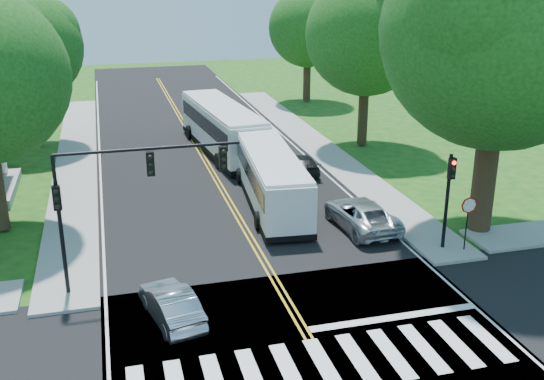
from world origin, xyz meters
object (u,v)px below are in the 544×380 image
object	(u,v)px
bus_lead	(271,177)
suv	(361,214)
signal_nw	(121,186)
signal_ne	(449,189)
hatchback	(171,304)
dark_sedan	(302,164)
bus_follow	(222,127)

from	to	relation	value
bus_lead	suv	xyz separation A→B (m)	(3.43, -4.50, -0.82)
signal_nw	signal_ne	distance (m)	14.13
signal_ne	hatchback	size ratio (longest dim) A/B	1.11
signal_nw	signal_ne	size ratio (longest dim) A/B	1.62
signal_nw	dark_sedan	distance (m)	17.38
bus_follow	hatchback	size ratio (longest dim) A/B	3.24
bus_lead	hatchback	world-z (taller)	bus_lead
hatchback	bus_lead	bearing A→B (deg)	-133.91
signal_ne	dark_sedan	bearing A→B (deg)	102.42
bus_lead	dark_sedan	bearing A→B (deg)	-119.63
bus_follow	dark_sedan	size ratio (longest dim) A/B	3.27
bus_follow	hatchback	world-z (taller)	bus_follow
suv	dark_sedan	xyz separation A→B (m)	(-0.16, 9.26, -0.15)
bus_lead	bus_follow	distance (m)	10.89
suv	bus_lead	bearing A→B (deg)	-55.87
bus_lead	dark_sedan	distance (m)	5.85
signal_nw	signal_ne	world-z (taller)	signal_nw
signal_nw	bus_lead	bearing A→B (deg)	44.71
bus_follow	hatchback	bearing A→B (deg)	68.73
bus_lead	signal_nw	bearing A→B (deg)	49.57
hatchback	dark_sedan	xyz separation A→B (m)	(9.88, 15.53, -0.08)
signal_nw	dark_sedan	bearing A→B (deg)	48.37
bus_lead	suv	distance (m)	5.72
dark_sedan	bus_follow	bearing A→B (deg)	-56.72
suv	bus_follow	bearing A→B (deg)	-78.54
signal_ne	bus_lead	size ratio (longest dim) A/B	0.39
signal_ne	bus_follow	xyz separation A→B (m)	(-6.64, 18.78, -1.24)
suv	signal_nw	bearing A→B (deg)	13.43
signal_ne	dark_sedan	xyz separation A→B (m)	(-2.79, 12.66, -2.39)
signal_nw	suv	world-z (taller)	signal_nw
signal_ne	hatchback	bearing A→B (deg)	-167.24
dark_sedan	signal_nw	bearing A→B (deg)	49.42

